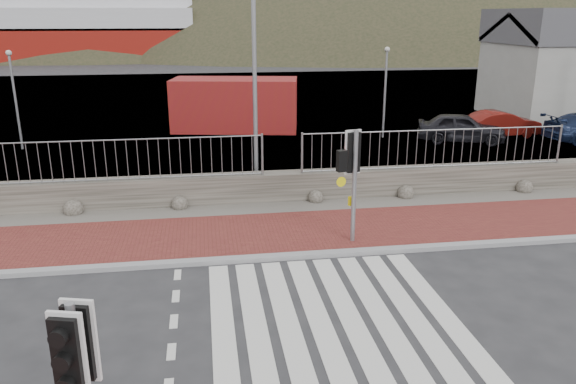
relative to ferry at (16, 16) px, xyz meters
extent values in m
plane|color=#28282B|center=(24.65, -67.90, -5.36)|extent=(220.00, 220.00, 0.00)
cube|color=brown|center=(24.65, -63.40, -5.32)|extent=(40.00, 3.00, 0.08)
cube|color=gray|center=(24.65, -64.90, -5.31)|extent=(40.00, 0.25, 0.12)
cube|color=silver|center=(22.55, -67.90, -5.36)|extent=(0.42, 5.60, 0.01)
cube|color=silver|center=(23.15, -67.90, -5.36)|extent=(0.42, 5.60, 0.01)
cube|color=silver|center=(23.75, -67.90, -5.36)|extent=(0.42, 5.60, 0.01)
cube|color=silver|center=(24.35, -67.90, -5.36)|extent=(0.42, 5.60, 0.01)
cube|color=silver|center=(24.95, -67.90, -5.36)|extent=(0.42, 5.60, 0.01)
cube|color=silver|center=(25.55, -67.90, -5.36)|extent=(0.42, 5.60, 0.01)
cube|color=silver|center=(26.15, -67.90, -5.36)|extent=(0.42, 5.60, 0.01)
cube|color=silver|center=(26.75, -67.90, -5.36)|extent=(0.42, 5.60, 0.01)
cube|color=#59544C|center=(24.65, -61.40, -5.33)|extent=(40.00, 1.50, 0.06)
cube|color=#423F36|center=(24.65, -60.60, -4.91)|extent=(40.00, 0.60, 0.90)
cylinder|color=gray|center=(19.85, -60.75, -3.26)|extent=(8.40, 0.04, 0.04)
cylinder|color=gray|center=(24.05, -60.75, -3.86)|extent=(0.07, 0.07, 1.20)
cylinder|color=gray|center=(29.45, -60.75, -3.26)|extent=(8.40, 0.04, 0.04)
cylinder|color=gray|center=(25.25, -60.75, -3.86)|extent=(0.07, 0.07, 1.20)
cylinder|color=gray|center=(33.65, -60.75, -3.86)|extent=(0.07, 0.07, 1.20)
cube|color=#4C4C4F|center=(24.65, -40.00, -5.36)|extent=(120.00, 40.00, 0.50)
cube|color=#3F4C54|center=(24.65, -5.00, -5.36)|extent=(220.00, 50.00, 0.05)
ellipsoid|color=#282F1C|center=(9.65, 20.00, -25.36)|extent=(106.40, 68.40, 76.00)
ellipsoid|color=#282F1C|center=(54.65, 20.00, -31.36)|extent=(140.00, 90.00, 100.00)
cube|color=black|center=(20.91, -71.43, -3.25)|extent=(0.42, 0.32, 0.99)
sphere|color=#0CE53F|center=(20.91, -71.43, -3.53)|extent=(0.14, 0.14, 0.14)
cylinder|color=gray|center=(25.93, -64.23, -3.91)|extent=(0.11, 0.11, 2.89)
cube|color=#DAC50C|center=(25.93, -64.23, -4.28)|extent=(0.16, 0.11, 0.23)
cube|color=black|center=(25.93, -64.23, -3.04)|extent=(0.46, 0.34, 1.08)
sphere|color=#0CE53F|center=(25.93, -64.23, -3.35)|extent=(0.15, 0.15, 0.15)
cube|color=black|center=(25.58, -64.31, -3.19)|extent=(0.26, 0.21, 0.52)
cylinder|color=gray|center=(23.95, -59.80, -1.51)|extent=(0.13, 0.13, 7.71)
cube|color=maroon|center=(23.95, -49.15, -4.10)|extent=(6.40, 3.56, 2.52)
imported|color=black|center=(33.78, -53.53, -4.71)|extent=(4.14, 2.75, 1.31)
imported|color=#5F120D|center=(36.13, -52.70, -4.75)|extent=(3.78, 1.58, 1.22)
camera|label=1|loc=(22.37, -76.89, 0.12)|focal=35.00mm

